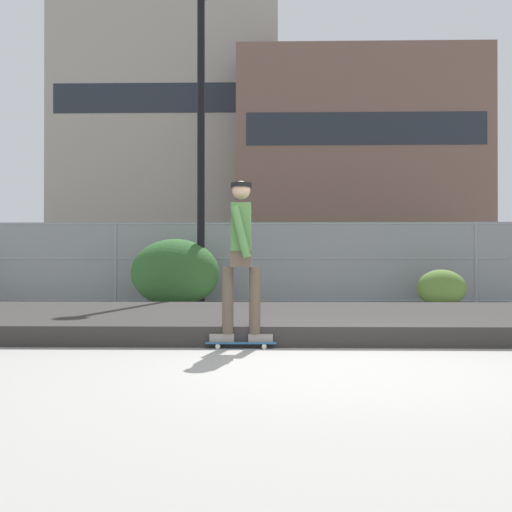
{
  "coord_description": "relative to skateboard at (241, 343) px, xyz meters",
  "views": [
    {
      "loc": [
        -0.6,
        -5.46,
        1.01
      ],
      "look_at": [
        -0.79,
        3.46,
        1.06
      ],
      "focal_mm": 40.49,
      "sensor_mm": 36.0,
      "label": 1
    }
  ],
  "objects": [
    {
      "name": "office_block",
      "position": [
        7.74,
        43.21,
        8.74
      ],
      "size": [
        19.8,
        11.92,
        17.6
      ],
      "color": "brown",
      "rests_on": "ground_plane"
    },
    {
      "name": "shrub_center",
      "position": [
        -1.65,
        5.55,
        0.66
      ],
      "size": [
        1.86,
        1.52,
        1.43
      ],
      "color": "#2D5B28",
      "rests_on": "ground_plane"
    },
    {
      "name": "chain_fence",
      "position": [
        0.91,
        6.59,
        0.88
      ],
      "size": [
        24.66,
        0.06,
        1.85
      ],
      "color": "gray",
      "rests_on": "ground_plane"
    },
    {
      "name": "skateboard",
      "position": [
        0.0,
        0.0,
        0.0
      ],
      "size": [
        0.8,
        0.22,
        0.07
      ],
      "color": "#2D608C",
      "rests_on": "ground_plane"
    },
    {
      "name": "skater",
      "position": [
        -0.0,
        0.0,
        1.06
      ],
      "size": [
        0.72,
        0.58,
        1.83
      ],
      "color": "gray",
      "rests_on": "skateboard"
    },
    {
      "name": "street_lamp",
      "position": [
        -1.11,
        5.51,
        4.19
      ],
      "size": [
        0.44,
        0.44,
        6.82
      ],
      "color": "black",
      "rests_on": "ground_plane"
    },
    {
      "name": "parked_car_mid",
      "position": [
        2.45,
        9.59,
        0.78
      ],
      "size": [
        4.52,
        2.2,
        1.66
      ],
      "color": "#566B4C",
      "rests_on": "ground_plane"
    },
    {
      "name": "shrub_right",
      "position": [
        3.95,
        5.65,
        0.34
      ],
      "size": [
        1.02,
        0.83,
        0.79
      ],
      "color": "#567A33",
      "rests_on": "ground_plane"
    },
    {
      "name": "ground_plane",
      "position": [
        0.91,
        -1.1,
        -0.06
      ],
      "size": [
        120.0,
        120.0,
        0.0
      ],
      "primitive_type": "plane",
      "color": "gray"
    },
    {
      "name": "gravel_berm",
      "position": [
        0.91,
        1.87,
        0.06
      ],
      "size": [
        16.56,
        3.77,
        0.24
      ],
      "primitive_type": "cube",
      "color": "#33302D",
      "rests_on": "ground_plane"
    },
    {
      "name": "library_building",
      "position": [
        -8.69,
        47.03,
        11.61
      ],
      "size": [
        19.6,
        11.53,
        23.32
      ],
      "color": "gray",
      "rests_on": "ground_plane"
    },
    {
      "name": "parked_car_near",
      "position": [
        -4.12,
        10.14,
        0.78
      ],
      "size": [
        4.54,
        2.24,
        1.66
      ],
      "color": "maroon",
      "rests_on": "ground_plane"
    }
  ]
}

